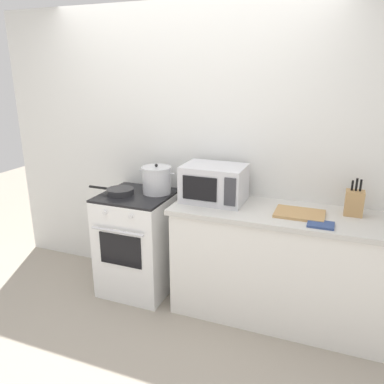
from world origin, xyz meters
name	(u,v)px	position (x,y,z in m)	size (l,w,h in m)	color
ground_plane	(143,335)	(0.00, 0.00, 0.00)	(10.00, 10.00, 0.00)	#9E9384
back_wall	(221,154)	(0.30, 0.97, 1.25)	(4.40, 0.10, 2.50)	silver
lower_cabinet_right	(277,268)	(0.90, 0.62, 0.44)	(1.64, 0.56, 0.88)	white
countertop_right	(281,214)	(0.90, 0.62, 0.90)	(1.70, 0.60, 0.04)	beige
stove	(138,242)	(-0.35, 0.60, 0.46)	(0.60, 0.64, 0.92)	white
stock_pot	(157,180)	(-0.20, 0.70, 1.04)	(0.34, 0.26, 0.26)	silver
frying_pan	(120,191)	(-0.49, 0.55, 0.95)	(0.44, 0.24, 0.05)	#28282B
microwave	(214,183)	(0.34, 0.68, 1.07)	(0.50, 0.37, 0.30)	silver
cutting_board	(300,214)	(1.03, 0.60, 0.93)	(0.36, 0.26, 0.02)	tan
knife_block	(354,203)	(1.40, 0.74, 1.02)	(0.13, 0.10, 0.28)	tan
oven_mitt	(321,225)	(1.19, 0.44, 0.93)	(0.18, 0.14, 0.02)	#33477A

